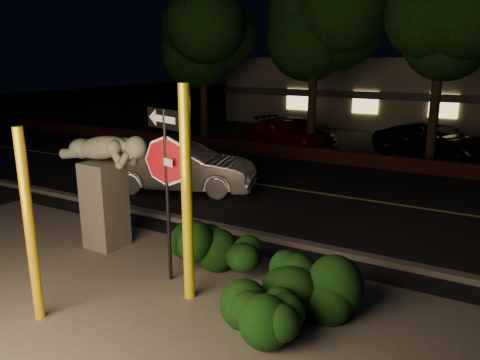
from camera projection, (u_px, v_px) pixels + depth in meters
name	position (u px, v px, depth m)	size (l,w,h in m)	color
ground	(342.00, 172.00, 16.80)	(90.00, 90.00, 0.00)	black
patio	(130.00, 312.00, 7.57)	(14.00, 6.00, 0.02)	#4C4944
road	(312.00, 192.00, 14.29)	(80.00, 8.00, 0.01)	black
lane_marking	(312.00, 192.00, 14.28)	(80.00, 0.12, 0.01)	#B5B048
curb	(247.00, 233.00, 10.83)	(80.00, 0.25, 0.12)	#4C4944
brick_wall	(353.00, 159.00, 17.83)	(40.00, 0.35, 0.50)	#481D17
parking_lot	(388.00, 142.00, 22.68)	(40.00, 12.00, 0.01)	black
building	(420.00, 91.00, 28.87)	(22.00, 10.20, 4.00)	#706959
tree_far_a	(202.00, 28.00, 21.81)	(4.60, 4.60, 7.43)	black
tree_far_b	(316.00, 6.00, 19.16)	(5.20, 5.20, 8.41)	black
tree_far_c	(445.00, 9.00, 16.51)	(4.80, 4.80, 7.84)	black
yellow_pole_left	(30.00, 228.00, 7.00)	(0.15, 0.15, 3.05)	yellow
yellow_pole_right	(187.00, 197.00, 7.57)	(0.18, 0.18, 3.63)	yellow
signpost	(166.00, 162.00, 8.11)	(1.03, 0.37, 3.16)	black
sculpture	(104.00, 178.00, 9.79)	(2.36, 0.76, 2.53)	#4C4944
hedge_center	(222.00, 245.00, 8.94)	(2.02, 0.95, 1.05)	black
hedge_right	(304.00, 273.00, 7.66)	(1.77, 0.95, 1.16)	black
hedge_far_right	(261.00, 306.00, 6.85)	(1.34, 0.84, 0.93)	black
silver_sedan	(181.00, 167.00, 14.32)	(1.58, 4.53, 1.49)	silver
parked_car_red	(283.00, 133.00, 21.24)	(1.60, 3.97, 1.35)	maroon
parked_car_darkred	(296.00, 131.00, 22.12)	(1.72, 4.23, 1.23)	#3B0D07
parked_car_dark	(436.00, 141.00, 19.04)	(2.30, 4.99, 1.39)	black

